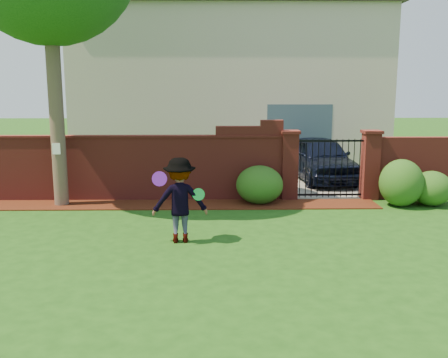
{
  "coord_description": "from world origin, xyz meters",
  "views": [
    {
      "loc": [
        0.38,
        -9.24,
        3.03
      ],
      "look_at": [
        0.58,
        1.4,
        1.05
      ],
      "focal_mm": 39.83,
      "sensor_mm": 36.0,
      "label": 1
    }
  ],
  "objects_px": {
    "car": "(322,159)",
    "frisbee_green": "(199,194)",
    "man": "(180,201)",
    "frisbee_purple": "(159,179)"
  },
  "relations": [
    {
      "from": "frisbee_purple",
      "to": "frisbee_green",
      "type": "height_order",
      "value": "frisbee_purple"
    },
    {
      "from": "car",
      "to": "frisbee_green",
      "type": "distance_m",
      "value": 7.5
    },
    {
      "from": "car",
      "to": "frisbee_green",
      "type": "bearing_deg",
      "value": -126.32
    },
    {
      "from": "car",
      "to": "frisbee_green",
      "type": "xyz_separation_m",
      "value": [
        -3.81,
        -6.46,
        0.26
      ]
    },
    {
      "from": "man",
      "to": "frisbee_green",
      "type": "height_order",
      "value": "man"
    },
    {
      "from": "car",
      "to": "man",
      "type": "xyz_separation_m",
      "value": [
        -4.18,
        -6.38,
        0.12
      ]
    },
    {
      "from": "man",
      "to": "frisbee_green",
      "type": "xyz_separation_m",
      "value": [
        0.37,
        -0.08,
        0.14
      ]
    },
    {
      "from": "car",
      "to": "frisbee_purple",
      "type": "xyz_separation_m",
      "value": [
        -4.54,
        -6.62,
        0.6
      ]
    },
    {
      "from": "man",
      "to": "frisbee_green",
      "type": "relative_size",
      "value": 6.94
    },
    {
      "from": "car",
      "to": "frisbee_purple",
      "type": "bearing_deg",
      "value": -130.22
    }
  ]
}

